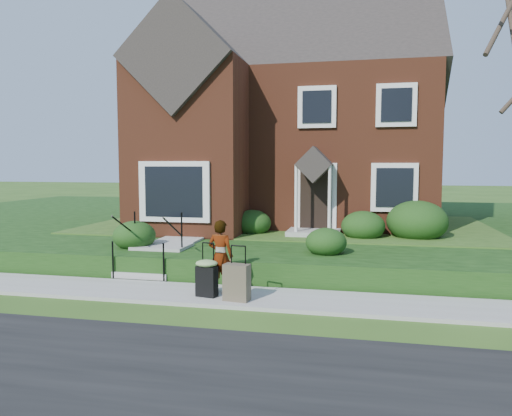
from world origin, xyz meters
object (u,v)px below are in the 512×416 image
(woman, at_px, (221,256))
(suitcase_black, at_px, (207,276))
(suitcase_olive, at_px, (237,282))
(front_steps, at_px, (155,256))

(woman, xyz_separation_m, suitcase_black, (-0.17, -0.44, -0.34))
(woman, relative_size, suitcase_olive, 1.40)
(suitcase_black, height_order, suitcase_olive, suitcase_black)
(front_steps, distance_m, suitcase_olive, 3.55)
(woman, bearing_deg, front_steps, -29.02)
(suitcase_olive, bearing_deg, suitcase_black, 173.92)
(front_steps, height_order, woman, woman)
(front_steps, relative_size, suitcase_black, 1.80)
(suitcase_black, bearing_deg, suitcase_olive, -3.95)
(front_steps, bearing_deg, woman, -36.35)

